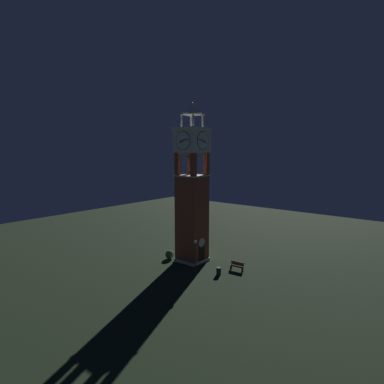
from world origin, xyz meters
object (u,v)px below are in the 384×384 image
(park_bench, at_px, (237,266))
(clock_tower, at_px, (192,196))
(trash_bin, at_px, (219,271))
(lamp_post, at_px, (195,252))

(park_bench, bearing_deg, clock_tower, 97.58)
(clock_tower, height_order, trash_bin, clock_tower)
(lamp_post, bearing_deg, clock_tower, 42.88)
(clock_tower, distance_m, park_bench, 9.70)
(clock_tower, xyz_separation_m, trash_bin, (-1.66, -5.13, -7.70))
(lamp_post, relative_size, trash_bin, 5.04)
(clock_tower, height_order, park_bench, clock_tower)
(park_bench, relative_size, lamp_post, 0.40)
(clock_tower, xyz_separation_m, park_bench, (0.79, -5.95, -7.62))
(trash_bin, bearing_deg, lamp_post, 143.93)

